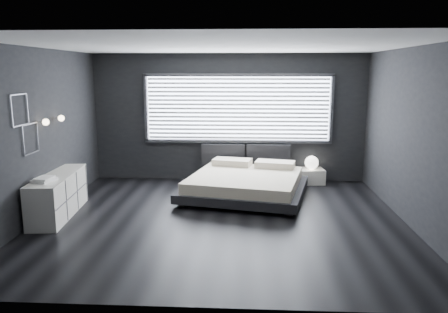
{
  "coord_description": "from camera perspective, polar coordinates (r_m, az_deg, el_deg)",
  "views": [
    {
      "loc": [
        0.43,
        -6.89,
        2.43
      ],
      "look_at": [
        0.0,
        0.85,
        0.9
      ],
      "focal_mm": 35.0,
      "sensor_mm": 36.0,
      "label": 1
    }
  ],
  "objects": [
    {
      "name": "nightstand",
      "position": [
        9.76,
        11.27,
        -2.52
      ],
      "size": [
        0.59,
        0.51,
        0.32
      ],
      "primitive_type": "cube",
      "rotation": [
        0.0,
        0.0,
        0.1
      ],
      "color": "white",
      "rests_on": "ground"
    },
    {
      "name": "orb_lamp",
      "position": [
        9.67,
        11.37,
        -0.78
      ],
      "size": [
        0.29,
        0.29,
        0.29
      ],
      "primitive_type": "sphere",
      "color": "white",
      "rests_on": "nightstand"
    },
    {
      "name": "sconce_near",
      "position": [
        7.73,
        -22.28,
        4.18
      ],
      "size": [
        0.18,
        0.11,
        0.11
      ],
      "color": "silver",
      "rests_on": "ground"
    },
    {
      "name": "room",
      "position": [
        6.98,
        -0.39,
        2.68
      ],
      "size": [
        6.04,
        6.0,
        2.8
      ],
      "color": "black",
      "rests_on": "ground"
    },
    {
      "name": "book_stack",
      "position": [
        7.47,
        -22.43,
        -2.78
      ],
      "size": [
        0.33,
        0.39,
        0.07
      ],
      "color": "white",
      "rests_on": "dresser"
    },
    {
      "name": "wall_art_upper",
      "position": [
        7.22,
        -25.11,
        5.52
      ],
      "size": [
        0.01,
        0.48,
        0.48
      ],
      "color": "#47474C",
      "rests_on": "ground"
    },
    {
      "name": "bed",
      "position": [
        8.55,
        2.83,
        -3.49
      ],
      "size": [
        2.64,
        2.56,
        0.58
      ],
      "color": "black",
      "rests_on": "ground"
    },
    {
      "name": "wall_art_lower",
      "position": [
        7.49,
        -23.92,
        2.15
      ],
      "size": [
        0.01,
        0.48,
        0.48
      ],
      "color": "#47474C",
      "rests_on": "ground"
    },
    {
      "name": "dresser",
      "position": [
        7.95,
        -20.8,
        -4.72
      ],
      "size": [
        0.65,
        1.8,
        0.7
      ],
      "color": "white",
      "rests_on": "ground"
    },
    {
      "name": "headboard",
      "position": [
        9.71,
        2.85,
        0.1
      ],
      "size": [
        1.96,
        0.16,
        0.52
      ],
      "color": "black",
      "rests_on": "ground"
    },
    {
      "name": "window",
      "position": [
        9.62,
        1.81,
        6.27
      ],
      "size": [
        4.14,
        0.09,
        1.52
      ],
      "color": "white",
      "rests_on": "ground"
    },
    {
      "name": "sconce_far",
      "position": [
        8.27,
        -20.51,
        4.71
      ],
      "size": [
        0.18,
        0.11,
        0.11
      ],
      "color": "silver",
      "rests_on": "ground"
    }
  ]
}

